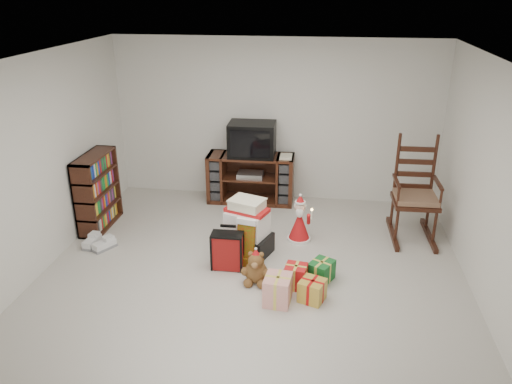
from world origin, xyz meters
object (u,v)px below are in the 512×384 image
red_suitcase (227,251)px  crt_television (252,139)px  teddy_bear (256,269)px  santa_figurine (299,223)px  tv_stand (251,178)px  gift_pile (247,230)px  rocking_chair (414,202)px  bookshelf (98,193)px  sneaker_pair (98,243)px  mrs_claus_figurine (237,232)px  gift_cluster (305,284)px

red_suitcase → crt_television: 2.20m
red_suitcase → teddy_bear: size_ratio=1.39×
teddy_bear → santa_figurine: (0.43, 1.10, 0.08)m
tv_stand → gift_pile: tv_stand is taller
gift_pile → crt_television: crt_television is taller
rocking_chair → gift_pile: bearing=-160.8°
tv_stand → santa_figurine: bearing=-56.4°
santa_figurine → bookshelf: bearing=179.1°
rocking_chair → sneaker_pair: size_ratio=3.41×
tv_stand → crt_television: 0.64m
crt_television → teddy_bear: bearing=-81.5°
red_suitcase → crt_television: size_ratio=0.77×
santa_figurine → mrs_claus_figurine: size_ratio=1.07×
rocking_chair → crt_television: rocking_chair is taller
teddy_bear → gift_cluster: bearing=-15.9°
rocking_chair → gift_cluster: 2.18m
sneaker_pair → gift_cluster: bearing=1.5°
tv_stand → sneaker_pair: 2.53m
rocking_chair → teddy_bear: bearing=-144.0°
rocking_chair → santa_figurine: (-1.51, -0.39, -0.24)m
red_suitcase → gift_cluster: bearing=-24.6°
rocking_chair → crt_television: size_ratio=2.03×
santa_figurine → gift_cluster: (0.14, -1.26, -0.12)m
bookshelf → red_suitcase: bookshelf is taller
mrs_claus_figurine → sneaker_pair: bearing=-172.4°
mrs_claus_figurine → santa_figurine: bearing=22.4°
mrs_claus_figurine → tv_stand: bearing=92.0°
teddy_bear → mrs_claus_figurine: bearing=115.0°
gift_cluster → crt_television: size_ratio=1.28×
santa_figurine → mrs_claus_figurine: (-0.79, -0.32, -0.02)m
bookshelf → santa_figurine: (2.82, -0.04, -0.26)m
tv_stand → santa_figurine: (0.84, -1.23, -0.13)m
gift_pile → santa_figurine: bearing=53.5°
gift_cluster → crt_television: 2.80m
tv_stand → gift_cluster: 2.69m
rocking_chair → santa_figurine: rocking_chair is taller
gift_cluster → mrs_claus_figurine: bearing=134.8°
mrs_claus_figurine → crt_television: bearing=91.1°
mrs_claus_figurine → red_suitcase: bearing=-92.7°
rocking_chair → santa_figurine: size_ratio=2.17×
rocking_chair → crt_television: 2.52m
gift_pile → teddy_bear: gift_pile is taller
santa_figurine → mrs_claus_figurine: bearing=-157.6°
santa_figurine → gift_cluster: size_ratio=0.73×
santa_figurine → gift_cluster: bearing=-83.6°
bookshelf → rocking_chair: (4.33, 0.35, -0.02)m
teddy_bear → santa_figurine: size_ratio=0.60×
bookshelf → mrs_claus_figurine: bearing=-10.3°
mrs_claus_figurine → teddy_bear: bearing=-65.0°
teddy_bear → sneaker_pair: teddy_bear is taller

